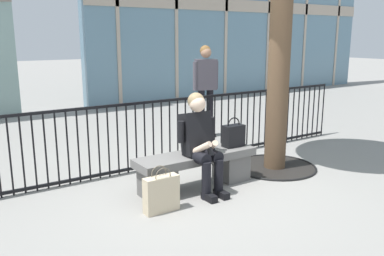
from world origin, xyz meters
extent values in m
plane|color=gray|center=(0.00, 0.00, 0.00)|extent=(60.00, 60.00, 0.00)
cube|color=slate|center=(0.00, 0.00, 0.40)|extent=(1.60, 0.44, 0.10)
cube|color=#605E5B|center=(-0.56, 0.00, 0.17)|extent=(0.36, 0.37, 0.35)
cube|color=#605E5B|center=(0.56, 0.00, 0.17)|extent=(0.36, 0.37, 0.35)
cylinder|color=black|center=(-0.12, -0.18, 0.47)|extent=(0.15, 0.40, 0.15)
cylinder|color=black|center=(-0.12, -0.38, 0.23)|extent=(0.11, 0.11, 0.45)
cube|color=black|center=(-0.12, -0.44, 0.04)|extent=(0.09, 0.22, 0.08)
cylinder|color=black|center=(0.06, -0.18, 0.47)|extent=(0.15, 0.40, 0.15)
cylinder|color=black|center=(0.06, -0.38, 0.23)|extent=(0.11, 0.11, 0.45)
cube|color=black|center=(0.06, -0.44, 0.04)|extent=(0.09, 0.22, 0.08)
cube|color=black|center=(-0.03, -0.04, 0.71)|extent=(0.36, 0.30, 0.55)
cylinder|color=black|center=(-0.25, -0.04, 0.76)|extent=(0.08, 0.08, 0.26)
cylinder|color=beige|center=(-0.11, -0.26, 0.59)|extent=(0.16, 0.28, 0.20)
cylinder|color=black|center=(0.19, -0.04, 0.76)|extent=(0.08, 0.08, 0.26)
cylinder|color=beige|center=(0.05, -0.26, 0.59)|extent=(0.16, 0.28, 0.20)
cube|color=black|center=(-0.03, -0.32, 0.57)|extent=(0.07, 0.10, 0.13)
sphere|color=beige|center=(-0.03, -0.06, 1.08)|extent=(0.20, 0.20, 0.20)
sphere|color=#997F59|center=(-0.03, -0.03, 1.11)|extent=(0.20, 0.20, 0.20)
cube|color=black|center=(0.58, -0.01, 0.59)|extent=(0.28, 0.15, 0.29)
torus|color=black|center=(0.58, -0.01, 0.74)|extent=(0.20, 0.02, 0.20)
cube|color=beige|center=(-0.73, -0.40, 0.20)|extent=(0.39, 0.13, 0.40)
torus|color=#685E4C|center=(-0.73, -0.44, 0.42)|extent=(0.19, 0.01, 0.19)
torus|color=#685E4C|center=(-0.73, -0.35, 0.42)|extent=(0.19, 0.01, 0.19)
cylinder|color=black|center=(1.55, 2.11, 0.45)|extent=(0.13, 0.13, 0.90)
cube|color=black|center=(1.55, 2.07, 0.03)|extent=(0.09, 0.22, 0.06)
cylinder|color=black|center=(1.75, 2.11, 0.45)|extent=(0.13, 0.13, 0.90)
cube|color=black|center=(1.75, 2.07, 0.03)|extent=(0.09, 0.22, 0.06)
cube|color=#4C4751|center=(1.65, 2.11, 1.18)|extent=(0.43, 0.33, 0.56)
cylinder|color=#4C4751|center=(1.41, 2.11, 1.16)|extent=(0.08, 0.08, 0.52)
cylinder|color=#4C4751|center=(1.88, 2.11, 1.16)|extent=(0.08, 0.08, 0.52)
sphere|color=tan|center=(1.65, 2.11, 1.58)|extent=(0.20, 0.20, 0.20)
sphere|color=olive|center=(1.65, 2.13, 1.61)|extent=(0.20, 0.20, 0.20)
cylinder|color=black|center=(-1.98, 1.00, 0.49)|extent=(0.02, 0.02, 0.99)
cylinder|color=black|center=(-1.84, 1.00, 0.49)|extent=(0.02, 0.02, 0.99)
cylinder|color=black|center=(-1.71, 1.00, 0.49)|extent=(0.02, 0.02, 0.99)
cylinder|color=black|center=(-1.57, 1.00, 0.49)|extent=(0.02, 0.02, 0.99)
cylinder|color=black|center=(-1.43, 1.00, 0.49)|extent=(0.02, 0.02, 0.99)
cylinder|color=black|center=(-1.30, 1.00, 0.49)|extent=(0.02, 0.02, 0.99)
cylinder|color=black|center=(-1.16, 1.00, 0.49)|extent=(0.02, 0.02, 0.99)
cylinder|color=black|center=(-1.02, 1.00, 0.49)|extent=(0.02, 0.02, 0.99)
cylinder|color=black|center=(-0.89, 1.00, 0.49)|extent=(0.02, 0.02, 0.99)
cylinder|color=black|center=(-0.75, 1.00, 0.49)|extent=(0.02, 0.02, 0.99)
cylinder|color=black|center=(-0.61, 1.00, 0.49)|extent=(0.02, 0.02, 0.99)
cylinder|color=black|center=(-0.48, 1.00, 0.49)|extent=(0.02, 0.02, 0.99)
cylinder|color=black|center=(-0.34, 1.00, 0.49)|extent=(0.02, 0.02, 0.99)
cylinder|color=black|center=(-0.20, 1.00, 0.49)|extent=(0.02, 0.02, 0.99)
cylinder|color=black|center=(-0.07, 1.00, 0.49)|extent=(0.02, 0.02, 0.99)
cylinder|color=black|center=(0.07, 1.00, 0.49)|extent=(0.02, 0.02, 0.99)
cylinder|color=black|center=(0.20, 1.00, 0.49)|extent=(0.02, 0.02, 0.99)
cylinder|color=black|center=(0.34, 1.00, 0.49)|extent=(0.02, 0.02, 0.99)
cylinder|color=black|center=(0.48, 1.00, 0.49)|extent=(0.02, 0.02, 0.99)
cylinder|color=black|center=(0.61, 1.00, 0.49)|extent=(0.02, 0.02, 0.99)
cylinder|color=black|center=(0.75, 1.00, 0.49)|extent=(0.02, 0.02, 0.99)
cylinder|color=black|center=(0.89, 1.00, 0.49)|extent=(0.02, 0.02, 0.99)
cylinder|color=black|center=(1.02, 1.00, 0.49)|extent=(0.02, 0.02, 0.99)
cylinder|color=black|center=(1.16, 1.00, 0.49)|extent=(0.02, 0.02, 0.99)
cylinder|color=black|center=(1.30, 1.00, 0.49)|extent=(0.02, 0.02, 0.99)
cylinder|color=black|center=(1.43, 1.00, 0.49)|extent=(0.02, 0.02, 0.99)
cylinder|color=black|center=(1.57, 1.00, 0.49)|extent=(0.02, 0.02, 0.99)
cylinder|color=black|center=(1.71, 1.00, 0.49)|extent=(0.02, 0.02, 0.99)
cylinder|color=black|center=(1.84, 1.00, 0.49)|extent=(0.02, 0.02, 0.99)
cylinder|color=black|center=(1.98, 1.00, 0.49)|extent=(0.02, 0.02, 0.99)
cylinder|color=black|center=(2.12, 1.00, 0.49)|extent=(0.02, 0.02, 0.99)
cylinder|color=black|center=(2.25, 1.00, 0.49)|extent=(0.02, 0.02, 0.99)
cylinder|color=black|center=(2.39, 1.00, 0.49)|extent=(0.02, 0.02, 0.99)
cylinder|color=black|center=(2.53, 1.00, 0.49)|extent=(0.02, 0.02, 0.99)
cylinder|color=black|center=(2.66, 1.00, 0.49)|extent=(0.02, 0.02, 0.99)
cylinder|color=black|center=(2.80, 1.00, 0.49)|extent=(0.02, 0.02, 0.99)
cylinder|color=black|center=(2.93, 1.00, 0.49)|extent=(0.02, 0.02, 0.99)
cylinder|color=black|center=(3.07, 1.00, 0.49)|extent=(0.02, 0.02, 0.99)
cylinder|color=black|center=(3.21, 1.00, 0.49)|extent=(0.02, 0.02, 0.99)
cylinder|color=black|center=(3.34, 1.00, 0.49)|extent=(0.02, 0.02, 0.99)
cylinder|color=black|center=(3.48, 1.00, 0.49)|extent=(0.02, 0.02, 0.99)
cylinder|color=black|center=(3.62, 1.00, 0.49)|extent=(0.02, 0.02, 0.99)
cube|color=black|center=(0.00, 1.00, 0.05)|extent=(7.23, 0.04, 0.04)
cube|color=black|center=(0.00, 1.00, 0.97)|extent=(7.23, 0.04, 0.04)
cylinder|color=black|center=(1.40, 0.03, 0.01)|extent=(1.18, 1.18, 0.01)
torus|color=black|center=(1.40, 0.03, 0.01)|extent=(1.21, 1.21, 0.03)
cylinder|color=brown|center=(1.40, 0.03, 1.70)|extent=(0.30, 0.30, 3.40)
cube|color=#AD9E8C|center=(6.20, 6.17, 2.80)|extent=(10.76, 0.04, 0.36)
camera|label=1|loc=(-2.75, -4.03, 1.87)|focal=38.22mm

